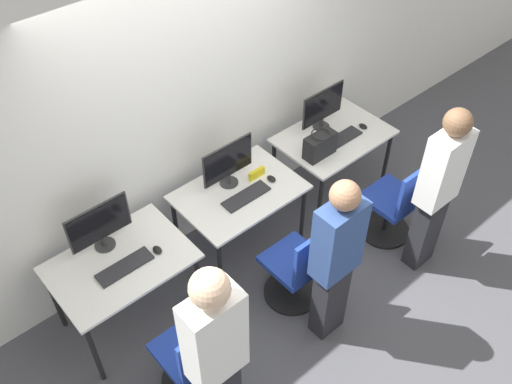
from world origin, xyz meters
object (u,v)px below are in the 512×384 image
(person_left, at_px, (216,355))
(mouse_center, at_px, (271,179))
(person_center, at_px, (336,258))
(monitor_left, at_px, (100,225))
(office_chair_center, at_px, (298,270))
(handbag, at_px, (320,145))
(keyboard_center, at_px, (246,196))
(mouse_right, at_px, (363,126))
(keyboard_right, at_px, (341,139))
(office_chair_right, at_px, (394,206))
(mouse_left, at_px, (157,250))
(person_right, at_px, (438,187))
(monitor_center, at_px, (228,163))
(monitor_right, at_px, (323,107))
(keyboard_left, at_px, (125,267))
(office_chair_left, at_px, (194,359))

(person_left, bearing_deg, mouse_center, 37.44)
(person_left, relative_size, person_center, 1.09)
(monitor_left, xyz_separation_m, office_chair_center, (1.16, -0.94, -0.59))
(monitor_left, bearing_deg, handbag, -9.10)
(keyboard_center, height_order, handbag, handbag)
(person_center, relative_size, mouse_right, 17.84)
(keyboard_right, bearing_deg, office_chair_right, -88.54)
(monitor_left, bearing_deg, mouse_center, -11.16)
(mouse_left, bearing_deg, person_right, -27.49)
(person_center, height_order, office_chair_right, person_center)
(person_left, bearing_deg, monitor_center, 48.81)
(monitor_right, bearing_deg, mouse_right, -42.96)
(monitor_left, height_order, monitor_center, same)
(person_left, bearing_deg, handbag, 28.41)
(monitor_center, distance_m, office_chair_center, 1.05)
(mouse_right, xyz_separation_m, handbag, (-0.60, -0.01, 0.10))
(keyboard_center, bearing_deg, office_chair_center, -89.46)
(mouse_left, relative_size, person_right, 0.05)
(keyboard_left, distance_m, mouse_center, 1.45)
(monitor_left, relative_size, keyboard_center, 1.16)
(monitor_left, height_order, keyboard_left, monitor_left)
(monitor_left, relative_size, person_right, 0.30)
(office_chair_center, xyz_separation_m, person_right, (1.12, -0.42, 0.54))
(office_chair_center, bearing_deg, monitor_left, 140.90)
(person_left, distance_m, monitor_right, 2.69)
(office_chair_right, bearing_deg, keyboard_center, 149.56)
(keyboard_center, height_order, office_chair_center, office_chair_center)
(keyboard_center, relative_size, office_chair_center, 0.48)
(person_right, bearing_deg, keyboard_right, 88.68)
(monitor_center, distance_m, keyboard_right, 1.20)
(monitor_left, bearing_deg, monitor_right, -0.97)
(monitor_left, xyz_separation_m, mouse_left, (0.27, -0.31, -0.21))
(monitor_left, bearing_deg, person_center, -48.72)
(keyboard_right, bearing_deg, keyboard_center, -179.81)
(mouse_center, distance_m, monitor_right, 0.92)
(person_left, bearing_deg, keyboard_center, 43.40)
(office_chair_center, xyz_separation_m, keyboard_right, (1.15, 0.64, 0.37))
(office_chair_left, relative_size, monitor_center, 1.79)
(keyboard_left, height_order, mouse_center, mouse_center)
(mouse_center, distance_m, keyboard_right, 0.86)
(person_right, bearing_deg, person_center, 177.46)
(monitor_center, distance_m, mouse_center, 0.42)
(monitor_left, bearing_deg, office_chair_left, -87.75)
(mouse_left, bearing_deg, keyboard_left, 174.55)
(monitor_left, height_order, mouse_center, monitor_left)
(keyboard_left, height_order, monitor_center, monitor_center)
(monitor_center, distance_m, office_chair_right, 1.60)
(person_left, height_order, person_right, person_left)
(monitor_left, distance_m, monitor_right, 2.31)
(handbag, bearing_deg, keyboard_center, 178.99)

